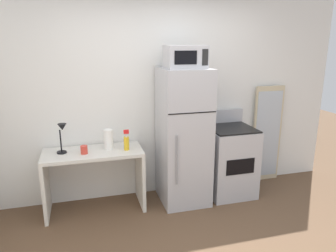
{
  "coord_description": "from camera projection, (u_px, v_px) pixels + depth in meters",
  "views": [
    {
      "loc": [
        -0.99,
        -2.27,
        2.0
      ],
      "look_at": [
        -0.05,
        1.1,
        1.07
      ],
      "focal_mm": 33.96,
      "sensor_mm": 36.0,
      "label": 1
    }
  ],
  "objects": [
    {
      "name": "desk_lamp",
      "position": [
        62.0,
        133.0,
        3.6
      ],
      "size": [
        0.14,
        0.12,
        0.35
      ],
      "color": "black",
      "rests_on": "desk"
    },
    {
      "name": "desk",
      "position": [
        94.0,
        169.0,
        3.8
      ],
      "size": [
        1.16,
        0.52,
        0.75
      ],
      "color": "silver",
      "rests_on": "ground"
    },
    {
      "name": "leaning_mirror",
      "position": [
        267.0,
        134.0,
        4.59
      ],
      "size": [
        0.44,
        0.03,
        1.4
      ],
      "color": "#C6B793",
      "rests_on": "ground"
    },
    {
      "name": "spray_bottle",
      "position": [
        126.0,
        142.0,
        3.76
      ],
      "size": [
        0.06,
        0.06,
        0.25
      ],
      "color": "yellow",
      "rests_on": "desk"
    },
    {
      "name": "paper_towel_roll",
      "position": [
        108.0,
        139.0,
        3.79
      ],
      "size": [
        0.11,
        0.11,
        0.24
      ],
      "primitive_type": "cylinder",
      "color": "white",
      "rests_on": "desk"
    },
    {
      "name": "coffee_mug",
      "position": [
        84.0,
        150.0,
        3.64
      ],
      "size": [
        0.08,
        0.08,
        0.09
      ],
      "primitive_type": "cylinder",
      "color": "#D83F33",
      "rests_on": "desk"
    },
    {
      "name": "wall_back_white",
      "position": [
        159.0,
        97.0,
        4.13
      ],
      "size": [
        5.0,
        0.1,
        2.6
      ],
      "primitive_type": "cube",
      "color": "white",
      "rests_on": "ground"
    },
    {
      "name": "microwave",
      "position": [
        185.0,
        57.0,
        3.68
      ],
      "size": [
        0.46,
        0.35,
        0.26
      ],
      "color": "#B7B7BC",
      "rests_on": "refrigerator"
    },
    {
      "name": "refrigerator",
      "position": [
        183.0,
        137.0,
        3.95
      ],
      "size": [
        0.58,
        0.65,
        1.7
      ],
      "color": "#B7B7BC",
      "rests_on": "ground"
    },
    {
      "name": "oven_range",
      "position": [
        229.0,
        160.0,
        4.23
      ],
      "size": [
        0.6,
        0.61,
        1.1
      ],
      "color": "#B7B7BC",
      "rests_on": "ground"
    }
  ]
}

